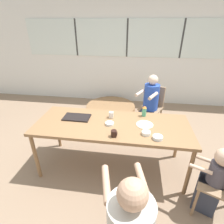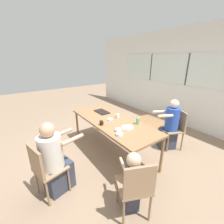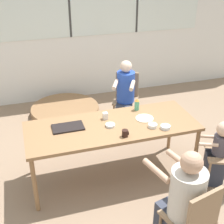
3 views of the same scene
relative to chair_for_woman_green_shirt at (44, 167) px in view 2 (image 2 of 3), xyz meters
The scene contains 18 objects.
ground_plane 1.56m from the chair_for_woman_green_shirt, 103.72° to the left, with size 16.00×16.00×0.00m, color #8C725B.
wall_back_with_windows 4.17m from the chair_for_woman_green_shirt, 94.90° to the left, with size 8.40×0.08×2.80m.
dining_table 1.48m from the chair_for_woman_green_shirt, 103.72° to the left, with size 2.12×0.82×0.77m.
chair_for_woman_green_shirt is the anchor object (origin of this frame).
chair_for_man_blue_shirt 2.76m from the chair_for_woman_green_shirt, 83.56° to the left, with size 0.54×0.54×0.88m.
chair_for_toddler 1.29m from the chair_for_woman_green_shirt, 39.81° to the left, with size 0.53×0.53×0.88m.
person_woman_green_shirt 0.17m from the chair_for_woman_green_shirt, 103.72° to the left, with size 0.46×0.65×1.17m.
person_man_blue_shirt 2.61m from the chair_for_woman_green_shirt, 84.80° to the left, with size 0.49×0.60×1.15m.
person_toddler 1.24m from the chair_for_woman_green_shirt, 46.35° to the left, with size 0.42×0.33×0.90m.
food_tray_dark 1.77m from the chair_for_woman_green_shirt, 120.15° to the left, with size 0.38×0.23×0.02m.
coffee_mug 1.20m from the chair_for_woman_green_shirt, 103.90° to the left, with size 0.08×0.07×0.08m.
sippy_cup 1.75m from the chair_for_woman_green_shirt, 87.05° to the left, with size 0.07×0.07×0.16m.
milk_carton_small 1.67m from the chair_for_woman_green_shirt, 103.55° to the left, with size 0.06×0.06×0.09m.
bowl_white_shallow 1.26m from the chair_for_woman_green_shirt, 84.99° to the left, with size 0.11×0.11×0.04m.
bowl_cereal 1.21m from the chair_for_woman_green_shirt, 78.21° to the left, with size 0.12×0.12×0.04m.
bowl_fruit 1.47m from the chair_for_woman_green_shirt, 105.12° to the left, with size 0.12×0.12×0.03m.
plate_tortillas 1.48m from the chair_for_woman_green_shirt, 86.25° to the left, with size 0.23×0.23×0.01m.
folded_table_stack 3.42m from the chair_for_woman_green_shirt, 101.22° to the left, with size 1.23×1.23×0.15m.
Camera 2 is at (2.30, -1.64, 1.98)m, focal length 24.00 mm.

